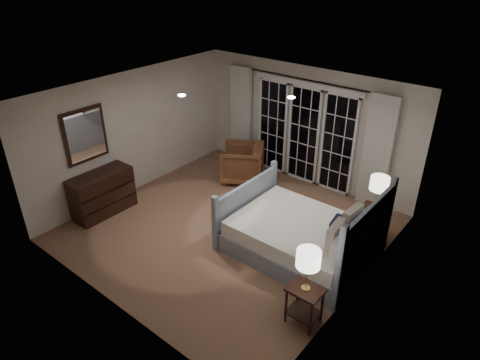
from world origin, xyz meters
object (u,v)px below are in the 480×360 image
Objects in this scene: armchair at (242,163)px; dresser at (102,193)px; nightstand_right at (373,219)px; lamp_left at (308,259)px; lamp_right at (380,184)px; bed at (302,236)px; nightstand_left at (304,300)px.

armchair is 2.99m from dresser.
lamp_left reaches higher than nightstand_right.
bed is at bearing -122.80° from lamp_right.
dresser reaches higher than nightstand_right.
nightstand_right is at bearing 0.00° from lamp_right.
dresser is (-4.37, -2.46, -0.68)m from lamp_right.
bed is 1.35m from nightstand_right.
bed is 2.79m from armchair.
nightstand_right is 2.52m from lamp_left.
nightstand_right is at bearing 92.32° from lamp_left.
lamp_right is (-0.10, 2.43, 0.71)m from nightstand_left.
dresser is (-4.37, -2.46, 0.02)m from nightstand_right.
bed reaches higher than lamp_right.
bed is at bearing 19.96° from dresser.
lamp_right is (0.73, 1.13, 0.76)m from bed.
nightstand_left is 4.22m from armchair.
dresser is at bearing -179.60° from lamp_left.
nightstand_left is 2.53m from lamp_right.
lamp_left is at bearing -87.68° from nightstand_right.
dresser reaches higher than nightstand_left.
nightstand_right is 0.69× the size of armchair.
armchair is (-3.15, 0.27, 0.01)m from nightstand_right.
lamp_left is at bearing -153.43° from nightstand_left.
lamp_left is at bearing 0.40° from dresser.
lamp_right reaches higher than nightstand_right.
nightstand_right is 1.00× the size of lamp_left.
dresser is (-4.47, -0.03, -0.67)m from lamp_left.
nightstand_right is 1.01× the size of lamp_right.
bed is 3.74× the size of lamp_left.
bed is 3.85× the size of nightstand_left.
lamp_left is at bearing -87.68° from lamp_right.
armchair is at bearing 65.72° from dresser.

